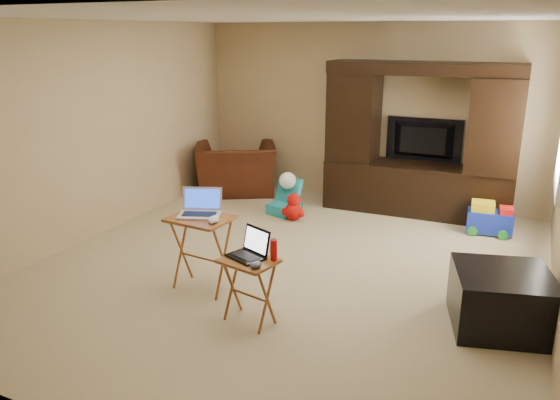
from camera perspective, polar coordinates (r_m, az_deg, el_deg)
The scene contains 19 objects.
floor at distance 5.77m, azimuth 0.86°, elevation -7.08°, with size 5.50×5.50×0.00m, color #C4B488.
ceiling at distance 5.26m, azimuth 0.98°, elevation 18.59°, with size 5.50×5.50×0.00m, color silver.
wall_back at distance 7.93m, azimuth 9.28°, elevation 8.85°, with size 5.00×5.00×0.00m, color tan.
wall_front at distance 3.18m, azimuth -20.11°, elevation -4.54°, with size 5.00×5.00×0.00m, color tan.
wall_left at distance 6.78m, azimuth -18.82°, elevation 6.77°, with size 5.50×5.50×0.00m, color tan.
entertainment_center at distance 7.46m, azimuth 14.40°, elevation 6.09°, with size 2.45×0.61×2.00m, color black.
television at distance 7.66m, azimuth 14.68°, elevation 6.03°, with size 1.02×0.13×0.59m, color black.
recliner at distance 8.33m, azimuth -4.63°, elevation 3.32°, with size 1.17×1.02×0.76m, color #431B0E.
child_rocker at distance 7.34m, azimuth 0.45°, elevation 0.37°, with size 0.37×0.42×0.49m, color teal, non-canonical shape.
plush_toy at distance 7.11m, azimuth 1.42°, elevation -0.71°, with size 0.33×0.28×0.37m, color red, non-canonical shape.
push_toy at distance 7.12m, azimuth 21.10°, elevation -1.75°, with size 0.54×0.38×0.40m, color #1830C6, non-canonical shape.
ottoman at distance 4.95m, azimuth 22.10°, elevation -9.64°, with size 0.76×0.76×0.49m, color black.
tray_table_left at distance 5.23m, azimuth -8.16°, elevation -5.56°, with size 0.56×0.45×0.73m, color brown.
tray_table_right at distance 4.65m, azimuth -3.24°, elevation -9.48°, with size 0.44×0.35×0.57m, color brown.
laptop_left at distance 5.11m, azimuth -8.49°, elevation -0.39°, with size 0.38×0.31×0.24m, color #B5B4B9.
laptop_right at distance 4.52m, azimuth -3.65°, elevation -4.67°, with size 0.30×0.25×0.24m, color black.
mouse_left at distance 4.94m, azimuth -6.95°, elevation -2.03°, with size 0.09×0.15×0.06m, color silver.
mouse_right at distance 4.37m, azimuth -2.54°, elevation -6.81°, with size 0.07×0.12×0.05m, color #3B3C40.
water_bottle at distance 4.48m, azimuth -0.66°, elevation -5.27°, with size 0.06×0.06×0.18m, color red.
Camera 1 is at (2.17, -4.79, 2.37)m, focal length 35.00 mm.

